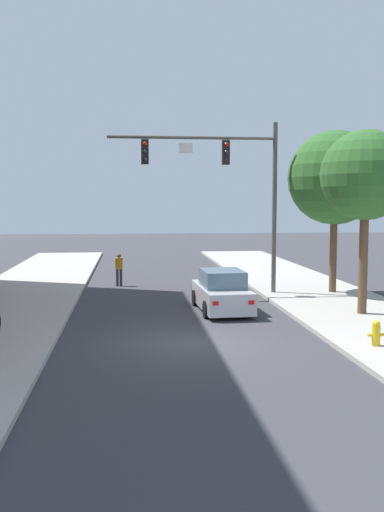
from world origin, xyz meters
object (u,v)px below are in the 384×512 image
object	(u,v)px
car_lead_silver	(222,293)
pedestrian_crossing_road	(119,268)
traffic_signal_mast	(227,174)
street_tree_nearest	(366,176)
fire_hydrant	(376,333)
street_tree_second	(335,178)

from	to	relation	value
car_lead_silver	pedestrian_crossing_road	distance (m)	8.22
traffic_signal_mast	street_tree_nearest	size ratio (longest dim) A/B	1.14
fire_hydrant	street_tree_second	xyz separation A→B (m)	(2.20, 9.68, 4.73)
traffic_signal_mast	fire_hydrant	world-z (taller)	traffic_signal_mast
car_lead_silver	street_tree_nearest	xyz separation A→B (m)	(4.88, -1.75, 4.38)
car_lead_silver	street_tree_nearest	size ratio (longest dim) A/B	0.65
fire_hydrant	traffic_signal_mast	bearing A→B (deg)	104.80
car_lead_silver	fire_hydrant	size ratio (longest dim) A/B	5.98
traffic_signal_mast	street_tree_nearest	xyz separation A→B (m)	(4.10, -5.25, -0.28)
pedestrian_crossing_road	street_tree_second	world-z (taller)	street_tree_second
pedestrian_crossing_road	street_tree_second	size ratio (longest dim) A/B	0.23
car_lead_silver	street_tree_second	distance (m)	7.90
car_lead_silver	street_tree_nearest	distance (m)	6.78
traffic_signal_mast	pedestrian_crossing_road	distance (m)	7.52
street_tree_nearest	street_tree_second	world-z (taller)	street_tree_second
pedestrian_crossing_road	street_tree_nearest	xyz separation A→B (m)	(8.91, -8.91, 4.19)
pedestrian_crossing_road	fire_hydrant	xyz separation A→B (m)	(7.41, -13.53, -0.41)
fire_hydrant	street_tree_second	world-z (taller)	street_tree_second
street_tree_nearest	street_tree_second	distance (m)	5.11
fire_hydrant	street_tree_nearest	bearing A→B (deg)	72.07
street_tree_second	traffic_signal_mast	bearing A→B (deg)	177.76
pedestrian_crossing_road	street_tree_second	xyz separation A→B (m)	(9.61, -3.85, 4.32)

